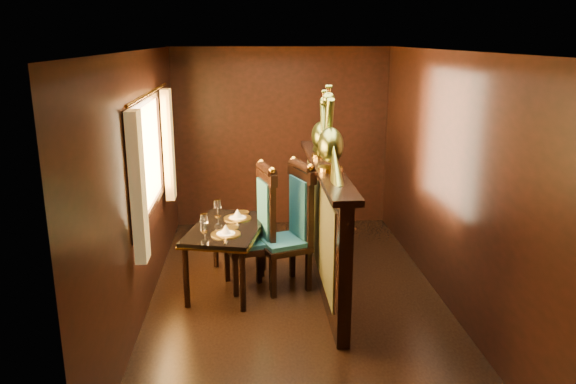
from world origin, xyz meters
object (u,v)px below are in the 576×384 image
at_px(dining_table, 227,232).
at_px(peacock_left, 331,130).
at_px(peacock_right, 322,123).
at_px(chair_left, 260,223).
at_px(chair_right, 294,222).

height_order(dining_table, peacock_left, peacock_left).
bearing_deg(dining_table, peacock_right, 29.28).
height_order(chair_left, chair_right, chair_right).
distance_m(chair_right, peacock_right, 1.10).
bearing_deg(peacock_left, chair_right, 131.25).
bearing_deg(peacock_right, peacock_left, -90.00).
xyz_separation_m(chair_left, chair_right, (0.37, -0.04, 0.02)).
bearing_deg(peacock_left, peacock_right, 90.00).
distance_m(chair_left, peacock_right, 1.26).
relative_size(dining_table, chair_left, 0.97).
distance_m(peacock_left, peacock_right, 0.66).
xyz_separation_m(chair_right, peacock_right, (0.32, 0.29, 1.01)).
relative_size(dining_table, peacock_left, 1.61).
xyz_separation_m(dining_table, chair_left, (0.35, 0.04, 0.08)).
bearing_deg(peacock_right, chair_left, -159.55).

